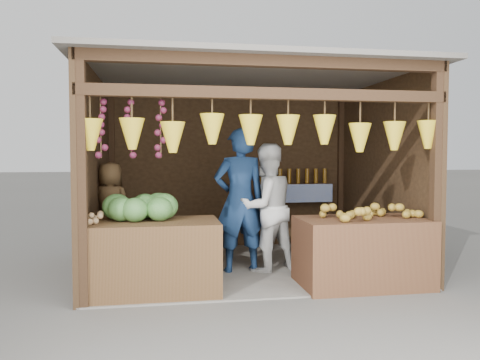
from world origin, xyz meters
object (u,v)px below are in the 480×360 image
Objects in this scene: counter_left at (153,257)px; man_standing at (240,201)px; vendor_seated at (111,207)px; woman_standing at (266,208)px; counter_right at (362,252)px.

counter_left is 1.46m from man_standing.
counter_left is at bearing 28.05° from man_standing.
vendor_seated is (-0.57, 1.05, 0.47)m from counter_left.
woman_standing is 2.05m from vendor_seated.
counter_left is 1.25× the size of vendor_seated.
man_standing is 1.12× the size of woman_standing.
man_standing is 1.70m from vendor_seated.
vendor_seated is at bearing -16.35° from man_standing.
counter_right is 3.25m from vendor_seated.
counter_right is at bearing 117.88° from woman_standing.
vendor_seated is at bearing 159.14° from counter_right.
counter_right is 1.38m from woman_standing.
woman_standing is (1.47, 0.79, 0.44)m from counter_left.
woman_standing is at bearing 28.28° from counter_left.
counter_left is 2.44m from counter_right.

